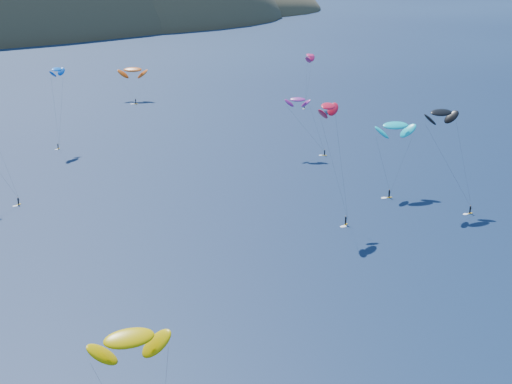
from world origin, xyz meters
The scene contains 8 objects.
kitesurfer_2 centered at (-41.04, 29.75, 15.29)m, with size 9.89×11.80×17.89m.
kitesurfer_4 centered at (1.81, 172.43, 23.69)m, with size 7.36×6.84×25.69m.
kitesurfer_5 centered at (55.89, 84.21, 16.58)m, with size 11.70×8.87×19.49m.
kitesurfer_6 centered at (56.55, 124.69, 16.25)m, with size 9.65×10.85×18.27m.
kitesurfer_7 centered at (57.44, 71.36, 21.98)m, with size 9.52×13.42×24.53m.
kitesurfer_8 centered at (101.97, 176.16, 19.53)m, with size 9.63×8.34×21.91m.
kitesurfer_9 centered at (28.13, 77.32, 25.90)m, with size 8.70×9.40×28.20m.
kitesurfer_11 centered at (51.71, 227.45, 11.91)m, with size 12.43×15.77×15.11m.
Camera 1 is at (-69.81, -38.23, 57.87)m, focal length 50.00 mm.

